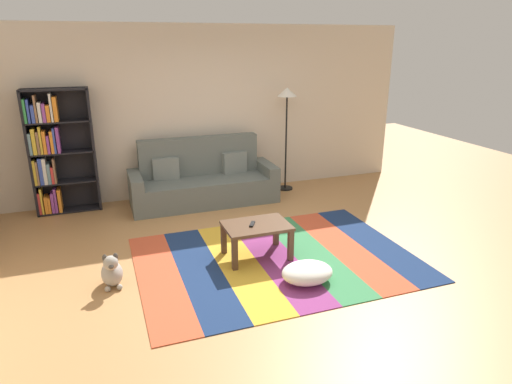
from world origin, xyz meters
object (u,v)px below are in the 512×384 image
(couch, at_px, (203,181))
(tv_remote, at_px, (252,224))
(bookshelf, at_px, (54,152))
(pouf, at_px, (307,273))
(standing_lamp, at_px, (287,105))
(dog, at_px, (112,272))
(coffee_table, at_px, (257,230))

(couch, height_order, tv_remote, couch)
(bookshelf, relative_size, pouf, 3.26)
(bookshelf, xyz_separation_m, pouf, (2.55, -3.14, -0.80))
(pouf, relative_size, tv_remote, 3.72)
(tv_remote, bearing_deg, pouf, -34.24)
(pouf, relative_size, standing_lamp, 0.32)
(bookshelf, height_order, standing_lamp, bookshelf)
(dog, xyz_separation_m, tv_remote, (1.59, 0.11, 0.27))
(pouf, distance_m, tv_remote, 0.88)
(dog, bearing_deg, standing_lamp, 38.38)
(coffee_table, xyz_separation_m, pouf, (0.31, -0.73, -0.23))
(dog, bearing_deg, tv_remote, 3.85)
(coffee_table, relative_size, standing_lamp, 0.44)
(couch, xyz_separation_m, coffee_table, (0.13, -2.12, 0.01))
(couch, height_order, pouf, couch)
(bookshelf, relative_size, dog, 4.57)
(bookshelf, height_order, tv_remote, bookshelf)
(tv_remote, bearing_deg, dog, -146.39)
(standing_lamp, distance_m, tv_remote, 2.84)
(coffee_table, relative_size, pouf, 1.36)
(dog, distance_m, standing_lamp, 4.02)
(coffee_table, height_order, pouf, coffee_table)
(couch, xyz_separation_m, bookshelf, (-2.11, 0.28, 0.58))
(couch, distance_m, tv_remote, 2.12)
(pouf, height_order, dog, dog)
(dog, relative_size, tv_remote, 2.65)
(pouf, xyz_separation_m, tv_remote, (-0.36, 0.74, 0.32))
(couch, relative_size, dog, 5.69)
(bookshelf, distance_m, tv_remote, 3.29)
(coffee_table, distance_m, dog, 1.66)
(couch, relative_size, coffee_table, 2.98)
(couch, height_order, dog, couch)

